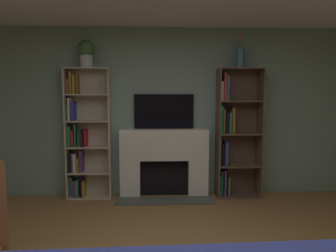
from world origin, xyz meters
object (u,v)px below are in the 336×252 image
Objects in this scene: tv at (164,111)px; bookshelf_right at (232,134)px; fireplace at (164,161)px; potted_plant at (86,52)px; bookshelf_left at (84,137)px; vase_with_flowers at (240,56)px.

tv is 0.46× the size of bookshelf_right.
potted_plant reaches higher than fireplace.
bookshelf_left is 1.00× the size of bookshelf_right.
fireplace is at bearing 178.37° from vase_with_flowers.
potted_plant is at bearing -178.39° from fireplace.
tv is (0.00, 0.09, 0.76)m from fireplace.
fireplace is 1.13m from bookshelf_right.
tv is 0.46× the size of bookshelf_left.
bookshelf_right is at bearing 160.91° from vase_with_flowers.
bookshelf_left is at bearing 178.95° from fireplace.
vase_with_flowers reaches higher than bookshelf_right.
tv is at bearing 6.00° from potted_plant.
tv is 2.28× the size of potted_plant.
vase_with_flowers is (1.14, -0.12, 0.83)m from tv.
potted_plant is at bearing 179.99° from vase_with_flowers.
potted_plant is (0.08, -0.05, 1.26)m from bookshelf_left.
potted_plant reaches higher than bookshelf_right.
bookshelf_right is 4.94× the size of potted_plant.
fireplace is 2.00m from potted_plant.
potted_plant is at bearing -179.23° from bookshelf_right.
tv reaches higher than fireplace.
vase_with_flowers reaches higher than bookshelf_left.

